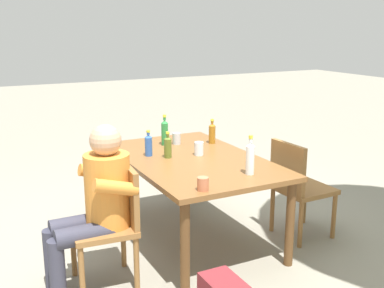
% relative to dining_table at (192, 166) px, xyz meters
% --- Properties ---
extents(ground_plane, '(24.00, 24.00, 0.00)m').
position_rel_dining_table_xyz_m(ground_plane, '(0.00, 0.00, -0.66)').
color(ground_plane, gray).
extents(dining_table, '(1.72, 1.06, 0.74)m').
position_rel_dining_table_xyz_m(dining_table, '(0.00, 0.00, 0.00)').
color(dining_table, brown).
rests_on(dining_table, ground_plane).
extents(chair_near_right, '(0.48, 0.48, 0.87)m').
position_rel_dining_table_xyz_m(chair_near_right, '(0.39, -0.83, -0.17)').
color(chair_near_right, olive).
rests_on(chair_near_right, ground_plane).
extents(chair_far_right, '(0.45, 0.45, 0.87)m').
position_rel_dining_table_xyz_m(chair_far_right, '(0.39, 0.83, -0.17)').
color(chair_far_right, olive).
rests_on(chair_far_right, ground_plane).
extents(person_in_white_shirt, '(0.47, 0.62, 1.18)m').
position_rel_dining_table_xyz_m(person_in_white_shirt, '(0.39, -0.94, -0.00)').
color(person_in_white_shirt, orange).
rests_on(person_in_white_shirt, ground_plane).
extents(bottle_olive, '(0.06, 0.06, 0.23)m').
position_rel_dining_table_xyz_m(bottle_olive, '(-0.10, -0.18, 0.18)').
color(bottle_olive, '#566623').
rests_on(bottle_olive, dining_table).
extents(bottle_clear, '(0.06, 0.06, 0.30)m').
position_rel_dining_table_xyz_m(bottle_clear, '(0.60, 0.18, 0.21)').
color(bottle_clear, white).
rests_on(bottle_clear, dining_table).
extents(bottle_green, '(0.06, 0.06, 0.29)m').
position_rel_dining_table_xyz_m(bottle_green, '(-0.51, -0.03, 0.20)').
color(bottle_green, '#287A38').
rests_on(bottle_green, dining_table).
extents(bottle_blue, '(0.06, 0.06, 0.23)m').
position_rel_dining_table_xyz_m(bottle_blue, '(-0.22, -0.30, 0.18)').
color(bottle_blue, '#2D56A3').
rests_on(bottle_blue, dining_table).
extents(bottle_amber, '(0.06, 0.06, 0.24)m').
position_rel_dining_table_xyz_m(bottle_amber, '(-0.36, 0.40, 0.18)').
color(bottle_amber, '#996019').
rests_on(bottle_amber, dining_table).
extents(cup_steel, '(0.08, 0.08, 0.11)m').
position_rel_dining_table_xyz_m(cup_steel, '(-0.49, 0.08, 0.13)').
color(cup_steel, '#B2B7BC').
rests_on(cup_steel, dining_table).
extents(cup_glass, '(0.08, 0.08, 0.12)m').
position_rel_dining_table_xyz_m(cup_glass, '(-0.05, 0.09, 0.14)').
color(cup_glass, silver).
rests_on(cup_glass, dining_table).
extents(cup_terracotta, '(0.08, 0.08, 0.09)m').
position_rel_dining_table_xyz_m(cup_terracotta, '(0.76, -0.30, 0.12)').
color(cup_terracotta, '#BC6B47').
rests_on(cup_terracotta, dining_table).
extents(backpack_by_far_side, '(0.30, 0.26, 0.44)m').
position_rel_dining_table_xyz_m(backpack_by_far_side, '(-1.35, 0.46, -0.45)').
color(backpack_by_far_side, black).
rests_on(backpack_by_far_side, ground_plane).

